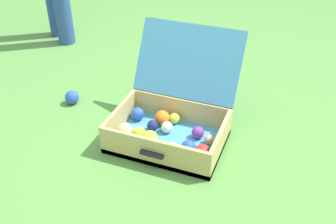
% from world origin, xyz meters
% --- Properties ---
extents(ground_plane, '(16.00, 16.00, 0.00)m').
position_xyz_m(ground_plane, '(0.00, 0.00, 0.00)').
color(ground_plane, '#569342').
extents(open_suitcase, '(0.53, 0.60, 0.48)m').
position_xyz_m(open_suitcase, '(-0.05, 0.04, 0.11)').
color(open_suitcase, '#4799C6').
rests_on(open_suitcase, ground).
extents(stray_ball_on_grass, '(0.08, 0.08, 0.08)m').
position_xyz_m(stray_ball_on_grass, '(-0.68, 0.12, 0.04)').
color(stray_ball_on_grass, blue).
rests_on(stray_ball_on_grass, ground).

